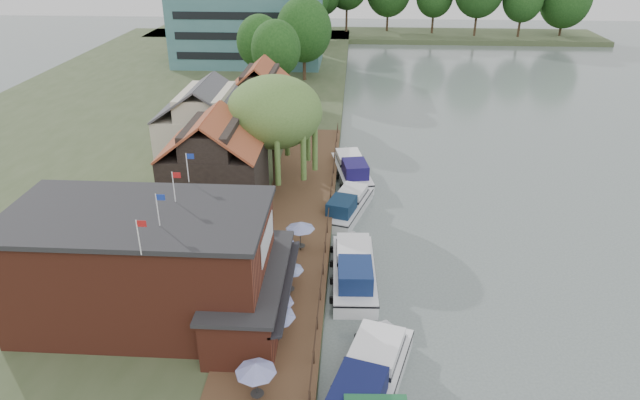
{
  "coord_description": "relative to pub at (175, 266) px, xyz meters",
  "views": [
    {
      "loc": [
        -3.41,
        -29.63,
        23.39
      ],
      "look_at": [
        -6.0,
        12.0,
        3.0
      ],
      "focal_mm": 32.0,
      "sensor_mm": 36.0,
      "label": 1
    }
  ],
  "objects": [
    {
      "name": "ground",
      "position": [
        14.0,
        1.0,
        -4.65
      ],
      "size": [
        260.0,
        260.0,
        0.0
      ],
      "primitive_type": "plane",
      "color": "#515E5C",
      "rests_on": "ground"
    },
    {
      "name": "land_bank",
      "position": [
        -16.0,
        36.0,
        -4.15
      ],
      "size": [
        50.0,
        140.0,
        1.0
      ],
      "primitive_type": "cube",
      "color": "#384728",
      "rests_on": "ground"
    },
    {
      "name": "quay_deck",
      "position": [
        6.0,
        11.0,
        -3.6
      ],
      "size": [
        6.0,
        50.0,
        0.1
      ],
      "primitive_type": "cube",
      "color": "#47301E",
      "rests_on": "land_bank"
    },
    {
      "name": "quay_rail",
      "position": [
        8.7,
        11.5,
        -3.15
      ],
      "size": [
        0.2,
        49.0,
        1.0
      ],
      "primitive_type": null,
      "color": "black",
      "rests_on": "land_bank"
    },
    {
      "name": "pub",
      "position": [
        0.0,
        0.0,
        0.0
      ],
      "size": [
        20.0,
        11.0,
        7.3
      ],
      "primitive_type": null,
      "color": "maroon",
      "rests_on": "land_bank"
    },
    {
      "name": "hotel_block",
      "position": [
        -8.0,
        71.0,
        2.5
      ],
      "size": [
        25.4,
        12.4,
        12.3
      ],
      "primitive_type": null,
      "color": "#38666B",
      "rests_on": "land_bank"
    },
    {
      "name": "cottage_a",
      "position": [
        -1.0,
        15.0,
        0.6
      ],
      "size": [
        8.6,
        7.6,
        8.5
      ],
      "primitive_type": null,
      "color": "black",
      "rests_on": "land_bank"
    },
    {
      "name": "cottage_b",
      "position": [
        -4.0,
        25.0,
        0.6
      ],
      "size": [
        9.6,
        8.6,
        8.5
      ],
      "primitive_type": null,
      "color": "beige",
      "rests_on": "land_bank"
    },
    {
      "name": "cottage_c",
      "position": [
        0.0,
        34.0,
        0.6
      ],
      "size": [
        7.6,
        7.6,
        8.5
      ],
      "primitive_type": null,
      "color": "black",
      "rests_on": "land_bank"
    },
    {
      "name": "willow",
      "position": [
        3.5,
        20.0,
        1.56
      ],
      "size": [
        8.6,
        8.6,
        10.43
      ],
      "primitive_type": null,
      "color": "#476B2D",
      "rests_on": "land_bank"
    },
    {
      "name": "umbrella_0",
      "position": [
        5.98,
        -6.82,
        -2.36
      ],
      "size": [
        2.15,
        2.15,
        2.38
      ],
      "primitive_type": null,
      "color": "navy",
      "rests_on": "quay_deck"
    },
    {
      "name": "umbrella_1",
      "position": [
        6.34,
        -2.31,
        -2.36
      ],
      "size": [
        2.46,
        2.46,
        2.38
      ],
      "primitive_type": null,
      "color": "navy",
      "rests_on": "quay_deck"
    },
    {
      "name": "umbrella_2",
      "position": [
        6.25,
        -0.96,
        -2.36
      ],
      "size": [
        2.14,
        2.14,
        2.38
      ],
      "primitive_type": null,
      "color": "navy",
      "rests_on": "quay_deck"
    },
    {
      "name": "umbrella_3",
      "position": [
        6.6,
        2.6,
        -2.36
      ],
      "size": [
        1.98,
        1.98,
        2.38
      ],
      "primitive_type": null,
      "color": "navy",
      "rests_on": "quay_deck"
    },
    {
      "name": "umbrella_4",
      "position": [
        5.72,
        5.75,
        -2.36
      ],
      "size": [
        2.13,
        2.13,
        2.38
      ],
      "primitive_type": null,
      "color": "navy",
      "rests_on": "quay_deck"
    },
    {
      "name": "umbrella_5",
      "position": [
        6.83,
        8.23,
        -2.36
      ],
      "size": [
        2.2,
        2.2,
        2.38
      ],
      "primitive_type": null,
      "color": "navy",
      "rests_on": "quay_deck"
    },
    {
      "name": "cruiser_0",
      "position": [
        11.73,
        -5.02,
        -3.31
      ],
      "size": [
        6.38,
        11.43,
        2.68
      ],
      "primitive_type": null,
      "rotation": [
        0.0,
        0.0,
        -0.28
      ],
      "color": "white",
      "rests_on": "ground"
    },
    {
      "name": "cruiser_1",
      "position": [
        10.88,
        5.93,
        -3.38
      ],
      "size": [
        3.78,
        10.52,
        2.54
      ],
      "primitive_type": null,
      "rotation": [
        0.0,
        0.0,
        0.04
      ],
      "color": "silver",
      "rests_on": "ground"
    },
    {
      "name": "cruiser_2",
      "position": [
        10.22,
        16.45,
        -3.55
      ],
      "size": [
        5.46,
        9.69,
        2.21
      ],
      "primitive_type": null,
      "rotation": [
        0.0,
        0.0,
        -0.29
      ],
      "color": "silver",
      "rests_on": "ground"
    },
    {
      "name": "cruiser_3",
      "position": [
        10.48,
        24.45,
        -3.42
      ],
      "size": [
        5.1,
        10.52,
        2.45
      ],
      "primitive_type": null,
      "rotation": [
        0.0,
        0.0,
        0.19
      ],
      "color": "white",
      "rests_on": "ground"
    },
    {
      "name": "bank_tree_0",
      "position": [
        0.46,
        44.08,
        2.14
      ],
      "size": [
        6.31,
        6.31,
        11.58
      ],
      "primitive_type": null,
      "color": "#143811",
      "rests_on": "land_bank"
    },
    {
      "name": "bank_tree_1",
      "position": [
        -2.45,
        49.47,
        2.06
      ],
      "size": [
        6.29,
        6.29,
        11.43
      ],
      "primitive_type": null,
      "color": "#143811",
      "rests_on": "land_bank"
    },
    {
      "name": "bank_tree_2",
      "position": [
        2.62,
        60.04,
        2.62
      ],
      "size": [
        8.46,
        8.46,
        12.53
      ],
      "primitive_type": null,
      "color": "#143811",
      "rests_on": "land_bank"
    },
    {
      "name": "bank_tree_3",
      "position": [
        1.28,
        77.2,
        2.93
      ],
      "size": [
        6.68,
        6.68,
        13.15
      ],
      "primitive_type": null,
      "color": "#143811",
      "rests_on": "land_bank"
    },
    {
      "name": "bank_tree_4",
      "position": [
        -0.15,
        88.31,
        2.43
      ],
      "size": [
        7.16,
        7.16,
        12.16
      ],
      "primitive_type": null,
      "color": "#143811",
      "rests_on": "land_bank"
    },
    {
      "name": "bank_tree_5",
      "position": [
        0.32,
        95.96,
        3.01
      ],
      "size": [
        8.82,
        8.82,
        13.31
      ],
      "primitive_type": null,
      "color": "#143811",
      "rests_on": "land_bank"
    }
  ]
}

